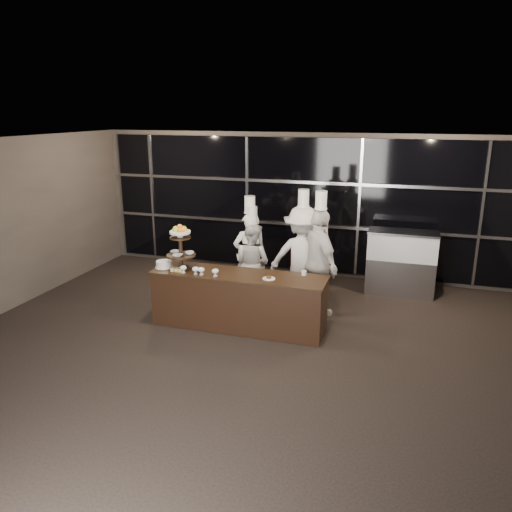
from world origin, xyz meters
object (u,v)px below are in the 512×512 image
(display_stand, at_px, (180,244))
(chef_b, at_px, (252,262))
(layer_cake, at_px, (164,264))
(chef_c, at_px, (302,257))
(chef_d, at_px, (319,262))
(display_case, at_px, (401,259))
(chef_a, at_px, (250,256))
(buffet_counter, at_px, (239,300))

(display_stand, height_order, chef_b, chef_b)
(layer_cake, height_order, chef_c, chef_c)
(chef_b, distance_m, chef_d, 1.32)
(display_stand, xyz_separation_m, display_case, (3.46, 2.42, -0.65))
(display_stand, xyz_separation_m, chef_a, (0.80, 1.21, -0.48))
(chef_d, bearing_deg, chef_c, 139.97)
(display_case, bearing_deg, buffet_counter, -135.47)
(display_stand, relative_size, layer_cake, 2.48)
(display_stand, height_order, chef_d, chef_d)
(chef_a, xyz_separation_m, chef_c, (0.98, -0.02, 0.06))
(layer_cake, xyz_separation_m, display_case, (3.75, 2.47, -0.29))
(display_case, bearing_deg, chef_d, -131.00)
(layer_cake, relative_size, display_case, 0.23)
(buffet_counter, bearing_deg, chef_a, 99.41)
(chef_a, bearing_deg, chef_c, -0.90)
(buffet_counter, height_order, chef_c, chef_c)
(layer_cake, xyz_separation_m, chef_c, (2.07, 1.24, -0.04))
(layer_cake, xyz_separation_m, chef_a, (1.10, 1.26, -0.11))
(display_case, bearing_deg, layer_cake, -146.68)
(layer_cake, distance_m, chef_a, 1.67)
(layer_cake, bearing_deg, chef_d, 21.23)
(buffet_counter, bearing_deg, chef_b, 97.03)
(chef_a, bearing_deg, layer_cake, -131.03)
(buffet_counter, distance_m, chef_a, 1.29)
(display_stand, bearing_deg, display_case, 34.96)
(display_stand, xyz_separation_m, chef_b, (0.86, 1.16, -0.57))
(buffet_counter, xyz_separation_m, display_case, (2.46, 2.42, 0.22))
(layer_cake, xyz_separation_m, chef_d, (2.43, 0.94, -0.02))
(chef_b, relative_size, chef_c, 0.84)
(display_case, distance_m, chef_b, 2.89)
(display_stand, bearing_deg, chef_b, 53.42)
(buffet_counter, distance_m, chef_b, 1.20)
(display_stand, height_order, display_case, display_stand)
(chef_d, bearing_deg, layer_cake, -158.77)
(layer_cake, bearing_deg, buffet_counter, 2.21)
(buffet_counter, height_order, layer_cake, layer_cake)
(layer_cake, distance_m, chef_b, 1.68)
(buffet_counter, bearing_deg, display_case, 44.53)
(buffet_counter, distance_m, chef_d, 1.52)
(buffet_counter, bearing_deg, display_stand, -179.99)
(chef_b, bearing_deg, chef_d, -11.60)
(buffet_counter, bearing_deg, chef_c, 56.99)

